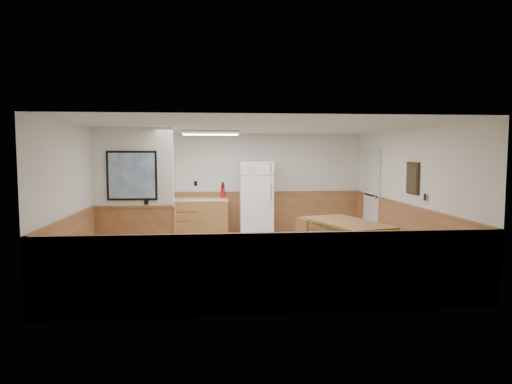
{
  "coord_description": "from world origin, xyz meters",
  "views": [
    {
      "loc": [
        -0.72,
        -8.51,
        2.03
      ],
      "look_at": [
        0.09,
        0.4,
        1.25
      ],
      "focal_mm": 32.0,
      "sensor_mm": 36.0,
      "label": 1
    }
  ],
  "objects": [
    {
      "name": "dining_bench",
      "position": [
        2.68,
        -0.33,
        0.34
      ],
      "size": [
        0.63,
        1.48,
        0.45
      ],
      "rotation": [
        0.0,
        0.0,
        0.23
      ],
      "color": "#A5603C",
      "rests_on": "ground"
    },
    {
      "name": "dining_table",
      "position": [
        1.72,
        -0.31,
        0.66
      ],
      "size": [
        1.43,
        2.04,
        0.75
      ],
      "rotation": [
        0.0,
        0.0,
        0.3
      ],
      "color": "#A5603C",
      "rests_on": "ground"
    },
    {
      "name": "dining_chair",
      "position": [
        0.93,
        -0.53,
        0.5
      ],
      "size": [
        0.67,
        0.54,
        0.85
      ],
      "rotation": [
        0.0,
        0.0,
        0.26
      ],
      "color": "#A5603C",
      "rests_on": "ground"
    },
    {
      "name": "wainscot_back",
      "position": [
        0.0,
        2.98,
        0.5
      ],
      "size": [
        6.0,
        0.04,
        1.0
      ],
      "primitive_type": "cube",
      "color": "#BC714B",
      "rests_on": "ground"
    },
    {
      "name": "fire_extinguisher",
      "position": [
        -0.52,
        2.7,
        1.07
      ],
      "size": [
        0.1,
        0.1,
        0.4
      ],
      "rotation": [
        0.0,
        0.0,
        0.02
      ],
      "color": "red",
      "rests_on": "kitchen_counter"
    },
    {
      "name": "back_wall",
      "position": [
        0.0,
        3.0,
        1.25
      ],
      "size": [
        6.0,
        0.02,
        2.5
      ],
      "primitive_type": "cube",
      "color": "white",
      "rests_on": "ground"
    },
    {
      "name": "kitchen_window",
      "position": [
        -2.1,
        2.98,
        1.55
      ],
      "size": [
        0.8,
        0.04,
        1.0
      ],
      "color": "silver",
      "rests_on": "back_wall"
    },
    {
      "name": "wainscot_right",
      "position": [
        2.98,
        0.0,
        0.5
      ],
      "size": [
        0.04,
        6.0,
        1.0
      ],
      "primitive_type": "cube",
      "color": "#BC714B",
      "rests_on": "ground"
    },
    {
      "name": "fluorescent_fixture",
      "position": [
        -0.8,
        1.3,
        2.45
      ],
      "size": [
        1.2,
        0.3,
        0.09
      ],
      "color": "silver",
      "rests_on": "ceiling"
    },
    {
      "name": "ground",
      "position": [
        0.0,
        0.0,
        0.0
      ],
      "size": [
        6.0,
        6.0,
        0.0
      ],
      "primitive_type": "plane",
      "color": "tan",
      "rests_on": "ground"
    },
    {
      "name": "exterior_door",
      "position": [
        2.96,
        1.9,
        1.05
      ],
      "size": [
        0.07,
        1.02,
        2.15
      ],
      "color": "silver",
      "rests_on": "ground"
    },
    {
      "name": "ceiling",
      "position": [
        0.0,
        0.0,
        2.5
      ],
      "size": [
        6.0,
        6.0,
        0.02
      ],
      "primitive_type": "cube",
      "color": "silver",
      "rests_on": "back_wall"
    },
    {
      "name": "wall_painting",
      "position": [
        2.97,
        -0.3,
        1.55
      ],
      "size": [
        0.04,
        0.5,
        0.6
      ],
      "color": "#311F13",
      "rests_on": "right_wall"
    },
    {
      "name": "left_wall",
      "position": [
        -3.0,
        0.0,
        1.25
      ],
      "size": [
        0.02,
        6.0,
        2.5
      ],
      "primitive_type": "cube",
      "color": "white",
      "rests_on": "ground"
    },
    {
      "name": "soap_bottle",
      "position": [
        -2.33,
        2.69,
        1.01
      ],
      "size": [
        0.07,
        0.07,
        0.21
      ],
      "primitive_type": "cylinder",
      "rotation": [
        0.0,
        0.0,
        -0.08
      ],
      "color": "#18863D",
      "rests_on": "kitchen_counter"
    },
    {
      "name": "partition_wall",
      "position": [
        -2.25,
        0.19,
        1.23
      ],
      "size": [
        1.5,
        0.2,
        2.5
      ],
      "color": "white",
      "rests_on": "ground"
    },
    {
      "name": "refrigerator",
      "position": [
        0.3,
        2.63,
        0.91
      ],
      "size": [
        0.81,
        0.73,
        1.82
      ],
      "rotation": [
        0.0,
        0.0,
        -0.01
      ],
      "color": "white",
      "rests_on": "ground"
    },
    {
      "name": "kitchen_counter",
      "position": [
        -1.21,
        2.68,
        0.46
      ],
      "size": [
        2.2,
        0.61,
        1.0
      ],
      "color": "#9E5D38",
      "rests_on": "ground"
    },
    {
      "name": "right_wall",
      "position": [
        3.0,
        0.0,
        1.25
      ],
      "size": [
        0.02,
        6.0,
        2.5
      ],
      "primitive_type": "cube",
      "color": "white",
      "rests_on": "ground"
    },
    {
      "name": "wainscot_left",
      "position": [
        -2.98,
        0.0,
        0.5
      ],
      "size": [
        0.04,
        6.0,
        1.0
      ],
      "primitive_type": "cube",
      "color": "#BC714B",
      "rests_on": "ground"
    }
  ]
}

